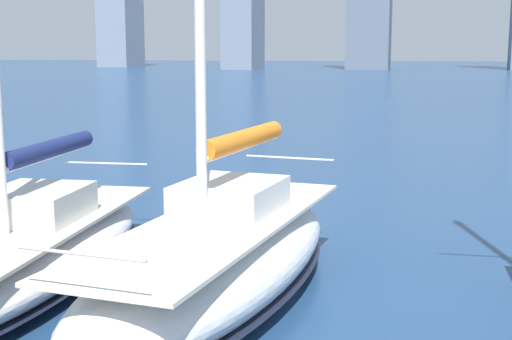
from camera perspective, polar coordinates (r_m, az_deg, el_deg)
sailboat_orange at (r=11.39m, az=-2.93°, el=-6.90°), size 3.12×8.37×11.85m
sailboat_navy at (r=12.95m, az=-17.94°, el=-5.91°), size 3.49×8.75×12.96m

